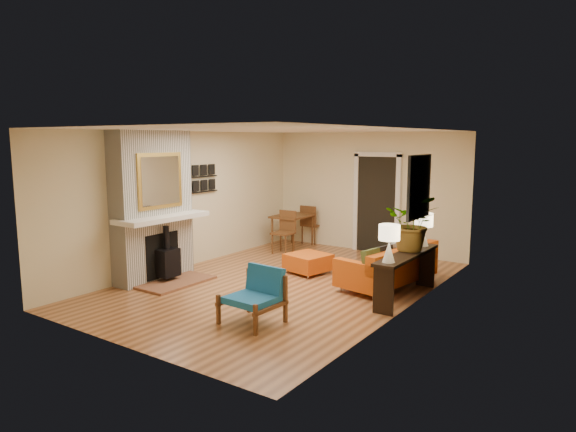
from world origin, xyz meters
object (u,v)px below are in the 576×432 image
blue_chair (257,293)px  ottoman (308,262)px  dining_table (295,222)px  lamp_far (424,225)px  houseplant (413,223)px  console_table (407,263)px  sofa (391,266)px  lamp_near (389,239)px

blue_chair → ottoman: bearing=107.4°
ottoman → dining_table: size_ratio=0.48×
ottoman → dining_table: dining_table is taller
lamp_far → houseplant: (-0.01, -0.45, 0.11)m
console_table → houseplant: bearing=92.7°
sofa → dining_table: (-3.03, 1.62, 0.27)m
lamp_far → console_table: bearing=-90.0°
console_table → ottoman: bearing=166.9°
sofa → dining_table: 3.44m
blue_chair → console_table: 2.45m
lamp_near → houseplant: bearing=90.6°
dining_table → lamp_near: lamp_near is taller
dining_table → console_table: dining_table is taller
ottoman → console_table: console_table is taller
blue_chair → console_table: bearing=57.9°
sofa → blue_chair: (-0.80, -2.63, 0.07)m
console_table → lamp_far: 0.83m
houseplant → lamp_far: bearing=88.7°
console_table → lamp_far: bearing=90.0°
sofa → houseplant: size_ratio=2.29×
dining_table → lamp_far: size_ratio=3.17×
dining_table → lamp_far: lamp_far is taller
blue_chair → lamp_far: size_ratio=1.38×
console_table → lamp_near: size_ratio=3.43×
sofa → blue_chair: bearing=-107.0°
dining_table → lamp_near: (3.52, -2.89, 0.46)m
blue_chair → sofa: bearing=73.0°
sofa → ottoman: bearing=-177.3°
ottoman → blue_chair: size_ratio=1.11×
ottoman → lamp_far: lamp_far is taller
lamp_near → ottoman: bearing=150.4°
blue_chair → houseplant: bearing=60.6°
sofa → lamp_far: (0.49, 0.10, 0.73)m
console_table → houseplant: 0.63m
sofa → houseplant: bearing=-36.0°
lamp_far → houseplant: bearing=-91.3°
console_table → lamp_near: lamp_near is taller
ottoman → console_table: bearing=-13.1°
console_table → lamp_near: 0.86m
sofa → dining_table: bearing=151.8°
blue_chair → lamp_near: bearing=46.4°
sofa → lamp_near: size_ratio=3.77×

